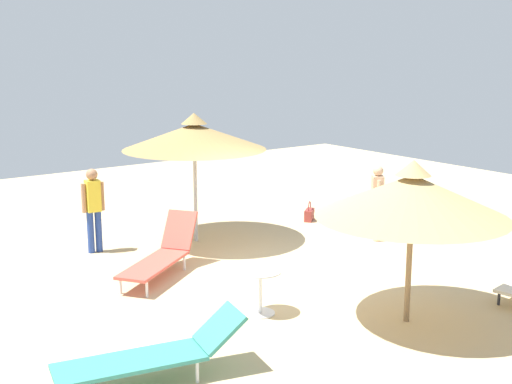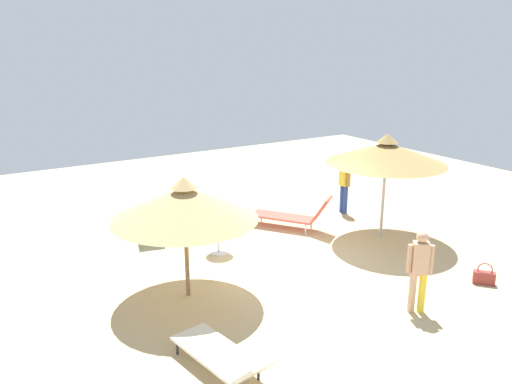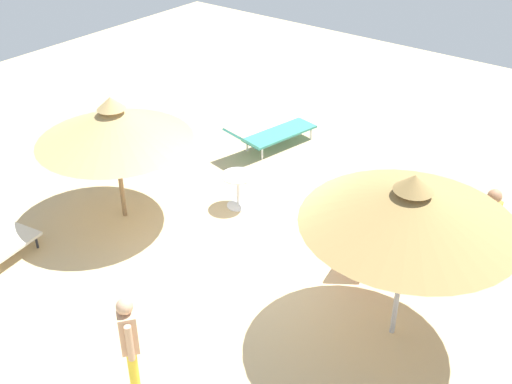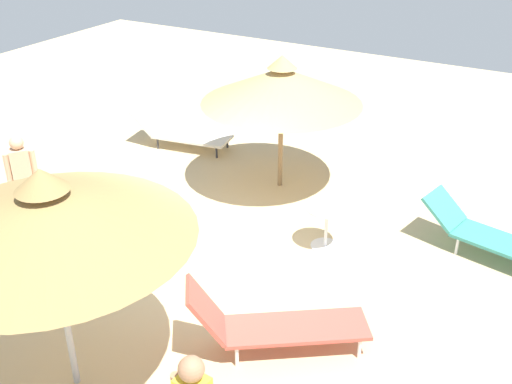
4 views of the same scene
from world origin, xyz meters
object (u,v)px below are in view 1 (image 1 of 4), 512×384
lounge_chair_back (154,353)px  handbag (309,214)px  parasol_umbrella_center (194,136)px  side_table_round (260,284)px  lounge_chair_far_right (162,254)px  person_standing_front (93,205)px  person_standing_far_left (377,198)px  parasol_umbrella_near_right (412,196)px

lounge_chair_back → handbag: lounge_chair_back is taller
parasol_umbrella_center → handbag: 3.63m
parasol_umbrella_center → side_table_round: size_ratio=4.25×
lounge_chair_far_right → person_standing_front: (-0.36, 2.03, 0.54)m
lounge_chair_back → handbag: bearing=35.9°
lounge_chair_back → side_table_round: size_ratio=3.46×
lounge_chair_far_right → person_standing_far_left: (4.68, -0.63, 0.49)m
parasol_umbrella_near_right → handbag: size_ratio=6.02×
person_standing_front → side_table_round: bearing=-81.0°
parasol_umbrella_near_right → lounge_chair_back: size_ratio=1.17×
person_standing_far_left → side_table_round: (-4.34, -1.78, -0.42)m
person_standing_far_left → parasol_umbrella_near_right: bearing=-130.3°
handbag → person_standing_far_left: bearing=-88.8°
parasol_umbrella_near_right → handbag: 6.24m
parasol_umbrella_center → parasol_umbrella_near_right: bearing=-87.2°
handbag → side_table_round: (-4.29, -3.84, 0.32)m
parasol_umbrella_near_right → lounge_chair_far_right: size_ratio=1.34×
parasol_umbrella_near_right → person_standing_far_left: size_ratio=1.76×
handbag → person_standing_front: bearing=173.1°
lounge_chair_back → person_standing_front: bearing=73.7°
lounge_chair_far_right → parasol_umbrella_center: bearing=43.0°
parasol_umbrella_near_right → side_table_round: bearing=136.2°
parasol_umbrella_center → parasol_umbrella_near_right: parasol_umbrella_center is taller
parasol_umbrella_near_right → parasol_umbrella_center: bearing=92.8°
parasol_umbrella_near_right → lounge_chair_back: (-3.84, 0.56, -1.52)m
parasol_umbrella_center → lounge_chair_back: 6.31m
parasol_umbrella_center → handbag: (3.00, -0.10, -2.03)m
side_table_round → handbag: bearing=41.8°
lounge_chair_far_right → handbag: 4.86m
person_standing_far_left → handbag: 2.19m
handbag → side_table_round: side_table_round is taller
person_standing_far_left → person_standing_front: (-5.04, 2.67, 0.05)m
lounge_chair_back → lounge_chair_far_right: bearing=59.9°
parasol_umbrella_center → side_table_round: parasol_umbrella_center is taller
person_standing_front → side_table_round: (0.71, -4.44, -0.47)m
parasol_umbrella_center → side_table_round: bearing=-108.1°
person_standing_front → parasol_umbrella_near_right: bearing=-69.1°
parasol_umbrella_center → lounge_chair_far_right: bearing=-137.0°
lounge_chair_back → lounge_chair_far_right: 3.86m
side_table_round → parasol_umbrella_center: bearing=71.9°
parasol_umbrella_center → lounge_chair_far_right: 2.86m
lounge_chair_back → person_standing_far_left: person_standing_far_left is taller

